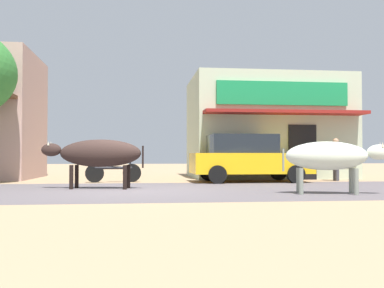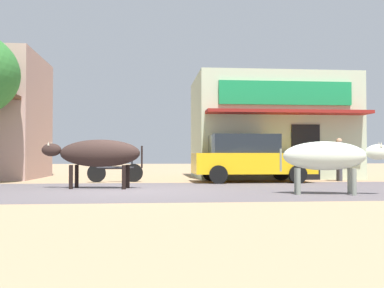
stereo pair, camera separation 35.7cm
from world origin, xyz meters
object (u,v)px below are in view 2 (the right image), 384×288
(parked_hatchback_car, at_px, (249,158))
(parked_motorcycle, at_px, (116,168))
(pedestrian_by_shop, at_px, (339,156))
(cow_far_dark, at_px, (327,156))
(cow_near_brown, at_px, (98,154))

(parked_hatchback_car, relative_size, parked_motorcycle, 2.15)
(parked_hatchback_car, bearing_deg, pedestrian_by_shop, 4.65)
(parked_motorcycle, height_order, pedestrian_by_shop, pedestrian_by_shop)
(cow_far_dark, distance_m, pedestrian_by_shop, 5.94)
(parked_motorcycle, relative_size, cow_near_brown, 0.67)
(parked_motorcycle, bearing_deg, cow_far_dark, -45.15)
(pedestrian_by_shop, bearing_deg, cow_far_dark, -116.21)
(parked_hatchback_car, distance_m, cow_far_dark, 5.11)
(parked_hatchback_car, distance_m, parked_motorcycle, 4.62)
(cow_near_brown, relative_size, pedestrian_by_shop, 1.83)
(parked_motorcycle, distance_m, cow_near_brown, 3.06)
(cow_near_brown, xyz_separation_m, pedestrian_by_shop, (8.23, 2.98, -0.06))
(cow_far_dark, xyz_separation_m, pedestrian_by_shop, (2.62, 5.33, 0.01))
(cow_near_brown, bearing_deg, parked_hatchback_car, 29.02)
(parked_motorcycle, xyz_separation_m, cow_near_brown, (-0.27, -3.01, 0.49))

